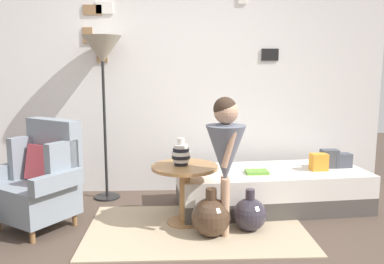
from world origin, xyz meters
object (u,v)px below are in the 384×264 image
(demijohn_near, at_px, (211,217))
(demijohn_far, at_px, (250,214))
(armchair, at_px, (41,179))
(side_table, at_px, (185,182))
(floor_lamp, at_px, (102,56))
(daybed, at_px, (271,189))
(person_child, at_px, (226,147))
(vase_striped, at_px, (181,154))
(book_on_daybed, at_px, (257,172))

(demijohn_near, bearing_deg, demijohn_far, 16.33)
(armchair, distance_m, side_table, 1.30)
(side_table, height_order, floor_lamp, floor_lamp)
(armchair, distance_m, daybed, 2.25)
(demijohn_near, bearing_deg, armchair, 168.75)
(demijohn_far, bearing_deg, person_child, -160.99)
(floor_lamp, xyz_separation_m, demijohn_near, (1.07, -1.08, -1.38))
(floor_lamp, bearing_deg, daybed, -12.45)
(armchair, relative_size, person_child, 0.81)
(daybed, height_order, vase_striped, vase_striped)
(armchair, height_order, side_table, armchair)
(daybed, distance_m, vase_striped, 1.11)
(daybed, height_order, floor_lamp, floor_lamp)
(book_on_daybed, bearing_deg, side_table, -159.97)
(armchair, relative_size, side_table, 1.59)
(daybed, height_order, demijohn_near, demijohn_near)
(armchair, bearing_deg, side_table, -0.09)
(armchair, bearing_deg, book_on_daybed, 7.36)
(demijohn_far, bearing_deg, armchair, 173.97)
(side_table, bearing_deg, book_on_daybed, 20.03)
(armchair, height_order, daybed, armchair)
(armchair, distance_m, demijohn_near, 1.57)
(armchair, bearing_deg, demijohn_far, -6.03)
(armchair, bearing_deg, demijohn_near, -11.25)
(daybed, distance_m, person_child, 1.05)
(daybed, relative_size, side_table, 3.23)
(person_child, distance_m, demijohn_far, 0.67)
(person_child, bearing_deg, book_on_daybed, 54.55)
(daybed, bearing_deg, vase_striped, -158.38)
(book_on_daybed, height_order, demijohn_near, book_on_daybed)
(vase_striped, xyz_separation_m, demijohn_near, (0.25, -0.32, -0.48))
(armchair, bearing_deg, person_child, -9.63)
(book_on_daybed, bearing_deg, person_child, -125.45)
(vase_striped, xyz_separation_m, floor_lamp, (-0.82, 0.76, 0.90))
(vase_striped, distance_m, demijohn_near, 0.63)
(side_table, bearing_deg, floor_lamp, 137.46)
(person_child, bearing_deg, floor_lamp, 138.37)
(daybed, relative_size, book_on_daybed, 8.96)
(side_table, relative_size, demijohn_near, 1.45)
(daybed, height_order, book_on_daybed, book_on_daybed)
(daybed, xyz_separation_m, vase_striped, (-0.94, -0.37, 0.45))
(daybed, bearing_deg, book_on_daybed, -144.99)
(book_on_daybed, bearing_deg, vase_striped, -162.13)
(demijohn_far, bearing_deg, side_table, 161.11)
(armchair, height_order, book_on_daybed, armchair)
(side_table, height_order, person_child, person_child)
(demijohn_far, bearing_deg, daybed, 60.35)
(demijohn_near, bearing_deg, person_child, 10.99)
(side_table, distance_m, person_child, 0.57)
(person_child, distance_m, demijohn_near, 0.61)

